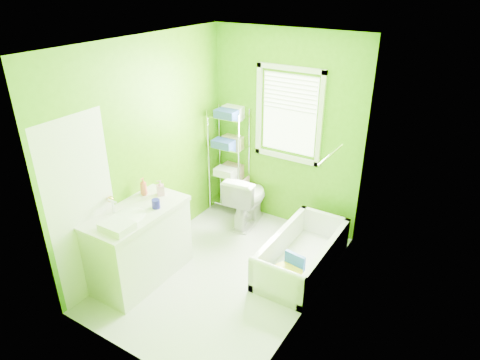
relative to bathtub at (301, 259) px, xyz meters
The scene contains 9 objects.
ground 0.90m from the bathtub, 144.42° to the right, with size 2.90×2.90×0.00m, color silver.
room_envelope 1.66m from the bathtub, 144.42° to the right, with size 2.14×2.94×2.62m.
window 1.85m from the bathtub, 126.71° to the left, with size 0.92×0.05×1.22m.
door 2.48m from the bathtub, 139.31° to the right, with size 0.09×0.80×2.00m.
right_wall_decor 1.33m from the bathtub, 60.05° to the right, with size 0.04×1.48×1.17m.
bathtub is the anchor object (origin of this frame).
toilet 1.24m from the bathtub, 152.44° to the left, with size 0.43×0.75×0.77m, color white.
vanity 1.87m from the bathtub, 144.04° to the right, with size 0.60×1.16×1.09m.
wire_shelf_unit 1.84m from the bathtub, 152.65° to the left, with size 0.53×0.42×1.55m.
Camera 1 is at (2.28, -3.33, 3.19)m, focal length 32.00 mm.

